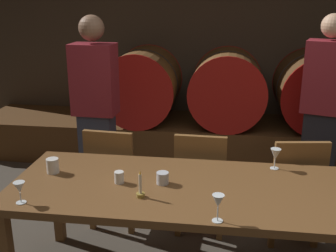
{
  "coord_description": "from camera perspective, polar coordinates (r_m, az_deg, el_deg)",
  "views": [
    {
      "loc": [
        -0.01,
        -2.18,
        1.91
      ],
      "look_at": [
        -0.37,
        0.42,
        1.07
      ],
      "focal_mm": 44.57,
      "sensor_mm": 36.0,
      "label": 1
    }
  ],
  "objects": [
    {
      "name": "wine_glass_right",
      "position": [
        2.98,
        14.48,
        -3.84
      ],
      "size": [
        0.07,
        0.07,
        0.15
      ],
      "color": "white",
      "rests_on": "dining_table"
    },
    {
      "name": "barrel_shelf",
      "position": [
        5.0,
        7.62,
        -1.98
      ],
      "size": [
        5.82,
        0.9,
        0.46
      ],
      "primitive_type": "cube",
      "color": "brown",
      "rests_on": "ground"
    },
    {
      "name": "wine_barrel_center",
      "position": [
        4.82,
        8.09,
        5.23
      ],
      "size": [
        0.84,
        0.91,
        0.84
      ],
      "color": "brown",
      "rests_on": "barrel_shelf"
    },
    {
      "name": "wine_glass_left",
      "position": [
        2.58,
        -19.64,
        -8.02
      ],
      "size": [
        0.07,
        0.07,
        0.13
      ],
      "color": "white",
      "rests_on": "dining_table"
    },
    {
      "name": "chair_left",
      "position": [
        3.5,
        -7.43,
        -6.32
      ],
      "size": [
        0.43,
        0.43,
        0.88
      ],
      "rotation": [
        0.0,
        0.0,
        3.07
      ],
      "color": "brown",
      "rests_on": "ground"
    },
    {
      "name": "chair_center",
      "position": [
        3.39,
        4.5,
        -7.04
      ],
      "size": [
        0.41,
        0.41,
        0.88
      ],
      "rotation": [
        0.0,
        0.0,
        3.11
      ],
      "color": "brown",
      "rests_on": "ground"
    },
    {
      "name": "wine_glass_center",
      "position": [
        2.26,
        6.87,
        -10.29
      ],
      "size": [
        0.07,
        0.07,
        0.16
      ],
      "color": "white",
      "rests_on": "dining_table"
    },
    {
      "name": "wine_barrel_right",
      "position": [
        4.92,
        19.42,
        4.64
      ],
      "size": [
        0.84,
        0.91,
        0.84
      ],
      "color": "#513319",
      "rests_on": "barrel_shelf"
    },
    {
      "name": "cup_center_right",
      "position": [
        2.69,
        -0.75,
        -7.13
      ],
      "size": [
        0.08,
        0.08,
        0.08
      ],
      "primitive_type": "cylinder",
      "color": "silver",
      "rests_on": "dining_table"
    },
    {
      "name": "dining_table",
      "position": [
        2.7,
        3.5,
        -9.52
      ],
      "size": [
        2.35,
        0.9,
        0.74
      ],
      "color": "brown",
      "rests_on": "ground"
    },
    {
      "name": "cup_far_left",
      "position": [
        2.95,
        -15.49,
        -5.25
      ],
      "size": [
        0.08,
        0.08,
        0.1
      ],
      "primitive_type": "cylinder",
      "color": "white",
      "rests_on": "dining_table"
    },
    {
      "name": "wine_barrel_left",
      "position": [
        4.91,
        -3.47,
        5.61
      ],
      "size": [
        0.84,
        0.91,
        0.84
      ],
      "color": "brown",
      "rests_on": "barrel_shelf"
    },
    {
      "name": "cup_center_left",
      "position": [
        2.72,
        -6.7,
        -6.98
      ],
      "size": [
        0.06,
        0.06,
        0.08
      ],
      "primitive_type": "cylinder",
      "color": "white",
      "rests_on": "dining_table"
    },
    {
      "name": "guest_right",
      "position": [
        3.9,
        20.45,
        1.65
      ],
      "size": [
        0.43,
        0.34,
        1.75
      ],
      "rotation": [
        0.0,
        0.0,
        2.84
      ],
      "color": "black",
      "rests_on": "ground"
    },
    {
      "name": "guest_left",
      "position": [
        3.79,
        -9.82,
        2.02
      ],
      "size": [
        0.39,
        0.26,
        1.73
      ],
      "rotation": [
        0.0,
        0.0,
        3.1
      ],
      "color": "#33384C",
      "rests_on": "ground"
    },
    {
      "name": "back_wall",
      "position": [
        5.28,
        8.21,
        11.82
      ],
      "size": [
        6.46,
        0.24,
        2.74
      ],
      "primitive_type": "cube",
      "color": "#473A2D",
      "rests_on": "ground"
    },
    {
      "name": "chair_right",
      "position": [
        3.4,
        16.86,
        -7.7
      ],
      "size": [
        0.45,
        0.45,
        0.88
      ],
      "rotation": [
        0.0,
        0.0,
        3.28
      ],
      "color": "brown",
      "rests_on": "ground"
    },
    {
      "name": "candle_center",
      "position": [
        2.52,
        -3.79,
        -8.74
      ],
      "size": [
        0.05,
        0.05,
        0.17
      ],
      "color": "olive",
      "rests_on": "dining_table"
    }
  ]
}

